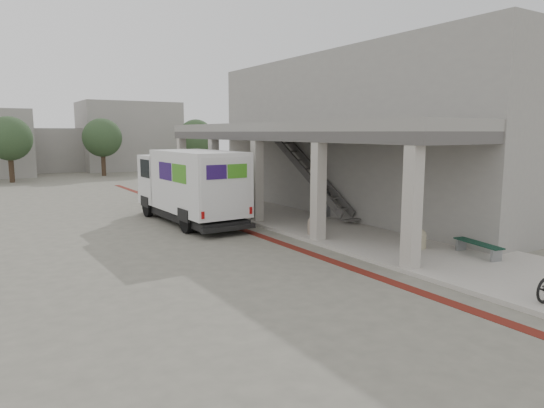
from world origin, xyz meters
TOP-DOWN VIEW (x-y plane):
  - ground at (0.00, 0.00)m, footprint 120.00×120.00m
  - bike_lane_stripe at (1.00, 2.00)m, footprint 0.35×40.00m
  - sidewalk at (4.00, 0.00)m, footprint 4.40×28.00m
  - transit_building at (6.83, 4.50)m, footprint 7.60×17.00m
  - distant_backdrop at (-2.84, 35.89)m, footprint 28.00×10.00m
  - tree_left at (-5.00, 28.00)m, footprint 3.20×3.20m
  - tree_mid at (2.00, 30.00)m, footprint 3.20×3.20m
  - tree_right at (10.00, 29.00)m, footprint 3.20×3.20m
  - fedex_truck at (-0.12, 6.11)m, footprint 2.33×6.94m
  - bench at (4.68, -3.71)m, footprint 0.69×1.69m
  - bollard_near at (3.98, -2.17)m, footprint 0.40×0.40m
  - bollard_far at (2.44, 1.20)m, footprint 0.41×0.41m
  - utility_cabinet at (5.00, 4.01)m, footprint 0.51×0.66m

SIDE VIEW (x-z plane):
  - ground at x=0.00m, z-range 0.00..0.00m
  - bike_lane_stripe at x=1.00m, z-range 0.00..0.01m
  - sidewalk at x=4.00m, z-range 0.00..0.12m
  - bench at x=4.68m, z-range 0.20..0.59m
  - bollard_near at x=3.98m, z-range 0.12..0.72m
  - bollard_far at x=2.44m, z-range 0.12..0.74m
  - utility_cabinet at x=5.00m, z-range 0.12..1.19m
  - fedex_truck at x=-0.12m, z-range 0.10..3.03m
  - distant_backdrop at x=-2.84m, z-range -0.55..5.95m
  - tree_left at x=-5.00m, z-range 0.78..5.58m
  - tree_mid at x=2.00m, z-range 0.78..5.58m
  - tree_right at x=10.00m, z-range 0.78..5.58m
  - transit_building at x=6.83m, z-range -0.10..6.90m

